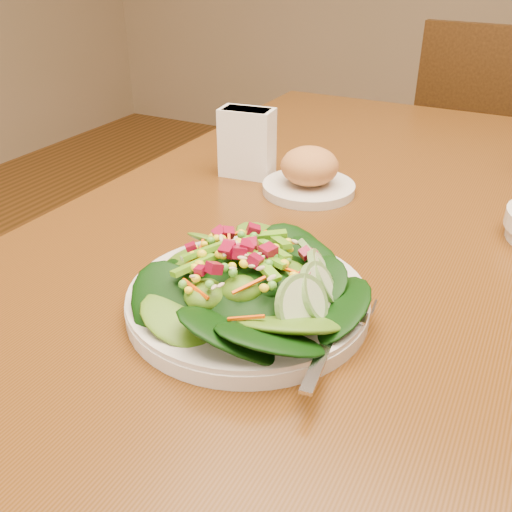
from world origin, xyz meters
name	(u,v)px	position (x,y,z in m)	size (l,w,h in m)	color
dining_table	(366,282)	(0.00, 0.00, 0.65)	(0.90, 1.40, 0.75)	#583115
chair_far	(483,166)	(0.04, 1.10, 0.49)	(0.46, 0.46, 0.92)	#41260B
salad_plate	(255,289)	(-0.05, -0.28, 0.78)	(0.27, 0.27, 0.08)	silver
bread_plate	(309,174)	(-0.13, 0.06, 0.78)	(0.15, 0.15, 0.08)	silver
napkin_holder	(247,141)	(-0.26, 0.08, 0.81)	(0.10, 0.06, 0.12)	white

